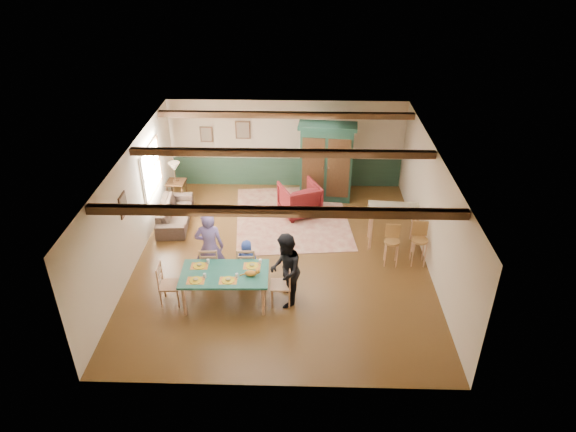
{
  "coord_description": "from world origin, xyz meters",
  "views": [
    {
      "loc": [
        0.45,
        -10.38,
        7.22
      ],
      "look_at": [
        0.15,
        0.06,
        1.15
      ],
      "focal_mm": 32.0,
      "sensor_mm": 36.0,
      "label": 1
    }
  ],
  "objects_px": {
    "person_woman": "(285,270)",
    "cat": "(251,273)",
    "dining_chair_far_left": "(211,264)",
    "armoire": "(326,162)",
    "dining_table": "(226,288)",
    "bar_stool_right": "(419,245)",
    "person_child": "(247,261)",
    "person_man": "(210,247)",
    "sofa": "(175,213)",
    "dining_chair_end_left": "(170,284)",
    "end_table": "(177,191)",
    "counter_table": "(392,227)",
    "dining_chair_end_right": "(281,284)",
    "table_lamp": "(175,172)",
    "bar_stool_left": "(392,246)",
    "dining_chair_far_right": "(247,264)",
    "armchair": "(300,199)"
  },
  "relations": [
    {
      "from": "person_man",
      "to": "cat",
      "type": "xyz_separation_m",
      "value": [
        1.0,
        -0.89,
        -0.02
      ]
    },
    {
      "from": "cat",
      "to": "counter_table",
      "type": "relative_size",
      "value": 0.29
    },
    {
      "from": "sofa",
      "to": "counter_table",
      "type": "height_order",
      "value": "counter_table"
    },
    {
      "from": "dining_table",
      "to": "sofa",
      "type": "distance_m",
      "value": 3.82
    },
    {
      "from": "dining_table",
      "to": "person_woman",
      "type": "xyz_separation_m",
      "value": [
        1.28,
        0.04,
        0.46
      ]
    },
    {
      "from": "person_woman",
      "to": "counter_table",
      "type": "xyz_separation_m",
      "value": [
        2.61,
        2.37,
        -0.32
      ]
    },
    {
      "from": "person_woman",
      "to": "cat",
      "type": "relative_size",
      "value": 4.58
    },
    {
      "from": "dining_table",
      "to": "person_woman",
      "type": "relative_size",
      "value": 1.09
    },
    {
      "from": "person_child",
      "to": "armoire",
      "type": "xyz_separation_m",
      "value": [
        1.92,
        4.05,
        0.63
      ]
    },
    {
      "from": "dining_chair_end_right",
      "to": "table_lamp",
      "type": "xyz_separation_m",
      "value": [
        -3.21,
        4.5,
        0.46
      ]
    },
    {
      "from": "cat",
      "to": "person_woman",
      "type": "bearing_deg",
      "value": 8.13
    },
    {
      "from": "dining_chair_end_left",
      "to": "armchair",
      "type": "distance_m",
      "value": 4.79
    },
    {
      "from": "armoire",
      "to": "counter_table",
      "type": "relative_size",
      "value": 1.83
    },
    {
      "from": "armchair",
      "to": "bar_stool_right",
      "type": "height_order",
      "value": "bar_stool_right"
    },
    {
      "from": "person_woman",
      "to": "armoire",
      "type": "relative_size",
      "value": 0.74
    },
    {
      "from": "person_man",
      "to": "table_lamp",
      "type": "height_order",
      "value": "person_man"
    },
    {
      "from": "dining_chair_far_right",
      "to": "bar_stool_right",
      "type": "height_order",
      "value": "bar_stool_right"
    },
    {
      "from": "person_woman",
      "to": "person_child",
      "type": "bearing_deg",
      "value": -133.26
    },
    {
      "from": "dining_chair_far_left",
      "to": "table_lamp",
      "type": "xyz_separation_m",
      "value": [
        -1.6,
        3.81,
        0.46
      ]
    },
    {
      "from": "dining_chair_end_right",
      "to": "bar_stool_right",
      "type": "distance_m",
      "value": 3.57
    },
    {
      "from": "sofa",
      "to": "bar_stool_left",
      "type": "bearing_deg",
      "value": -112.29
    },
    {
      "from": "dining_chair_far_left",
      "to": "sofa",
      "type": "bearing_deg",
      "value": -63.44
    },
    {
      "from": "dining_chair_far_right",
      "to": "armchair",
      "type": "bearing_deg",
      "value": -111.84
    },
    {
      "from": "armoire",
      "to": "sofa",
      "type": "distance_m",
      "value": 4.5
    },
    {
      "from": "dining_chair_end_right",
      "to": "armoire",
      "type": "bearing_deg",
      "value": 165.23
    },
    {
      "from": "end_table",
      "to": "bar_stool_right",
      "type": "relative_size",
      "value": 0.6
    },
    {
      "from": "dining_chair_far_left",
      "to": "bar_stool_right",
      "type": "relative_size",
      "value": 0.9
    },
    {
      "from": "dining_chair_end_left",
      "to": "table_lamp",
      "type": "height_order",
      "value": "table_lamp"
    },
    {
      "from": "person_man",
      "to": "counter_table",
      "type": "relative_size",
      "value": 1.41
    },
    {
      "from": "sofa",
      "to": "dining_chair_far_left",
      "type": "bearing_deg",
      "value": -156.11
    },
    {
      "from": "table_lamp",
      "to": "dining_chair_far_left",
      "type": "bearing_deg",
      "value": -67.2
    },
    {
      "from": "cat",
      "to": "armoire",
      "type": "height_order",
      "value": "armoire"
    },
    {
      "from": "armoire",
      "to": "counter_table",
      "type": "height_order",
      "value": "armoire"
    },
    {
      "from": "armoire",
      "to": "bar_stool_right",
      "type": "distance_m",
      "value": 3.97
    },
    {
      "from": "dining_chair_end_left",
      "to": "counter_table",
      "type": "bearing_deg",
      "value": -65.98
    },
    {
      "from": "bar_stool_right",
      "to": "bar_stool_left",
      "type": "bearing_deg",
      "value": -174.39
    },
    {
      "from": "dining_chair_end_left",
      "to": "end_table",
      "type": "xyz_separation_m",
      "value": [
        -0.86,
        4.57,
        -0.16
      ]
    },
    {
      "from": "dining_chair_far_left",
      "to": "armoire",
      "type": "height_order",
      "value": "armoire"
    },
    {
      "from": "table_lamp",
      "to": "person_woman",
      "type": "bearing_deg",
      "value": -53.62
    },
    {
      "from": "dining_chair_end_right",
      "to": "table_lamp",
      "type": "height_order",
      "value": "table_lamp"
    },
    {
      "from": "cat",
      "to": "bar_stool_right",
      "type": "distance_m",
      "value": 4.19
    },
    {
      "from": "person_woman",
      "to": "sofa",
      "type": "distance_m",
      "value": 4.58
    },
    {
      "from": "sofa",
      "to": "bar_stool_right",
      "type": "height_order",
      "value": "bar_stool_right"
    },
    {
      "from": "cat",
      "to": "sofa",
      "type": "xyz_separation_m",
      "value": [
        -2.41,
        3.43,
        -0.57
      ]
    },
    {
      "from": "dining_chair_far_left",
      "to": "armoire",
      "type": "relative_size",
      "value": 0.42
    },
    {
      "from": "dining_table",
      "to": "dining_chair_far_left",
      "type": "xyz_separation_m",
      "value": [
        -0.43,
        0.73,
        0.1
      ]
    },
    {
      "from": "dining_chair_far_left",
      "to": "end_table",
      "type": "height_order",
      "value": "dining_chair_far_left"
    },
    {
      "from": "dining_chair_far_left",
      "to": "table_lamp",
      "type": "relative_size",
      "value": 1.65
    },
    {
      "from": "armoire",
      "to": "bar_stool_right",
      "type": "relative_size",
      "value": 2.13
    },
    {
      "from": "person_woman",
      "to": "cat",
      "type": "height_order",
      "value": "person_woman"
    }
  ]
}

